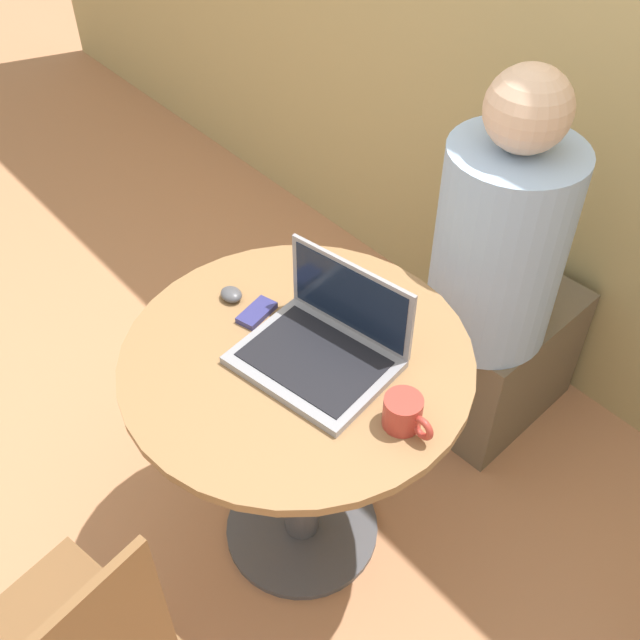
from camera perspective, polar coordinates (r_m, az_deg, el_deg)
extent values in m
plane|color=tan|center=(2.36, -1.37, -15.59)|extent=(12.00, 12.00, 0.00)
cube|color=tan|center=(2.23, 22.80, 21.43)|extent=(7.00, 0.05, 2.60)
cylinder|color=#4C4C51|center=(2.36, -1.37, -15.46)|extent=(0.46, 0.46, 0.02)
cylinder|color=#4C4C51|center=(2.05, -1.55, -10.14)|extent=(0.10, 0.10, 0.72)
cylinder|color=olive|center=(1.76, -1.78, -2.95)|extent=(0.83, 0.83, 0.02)
cube|color=gray|center=(1.72, -0.47, -3.21)|extent=(0.38, 0.32, 0.02)
cube|color=black|center=(1.71, -0.47, -2.95)|extent=(0.33, 0.26, 0.00)
cube|color=gray|center=(1.72, 2.36, 1.76)|extent=(0.34, 0.07, 0.20)
cube|color=#141E33|center=(1.72, 2.23, 1.66)|extent=(0.31, 0.06, 0.17)
cube|color=navy|center=(1.85, -4.84, 0.56)|extent=(0.08, 0.11, 0.02)
ellipsoid|color=#4C4C51|center=(1.89, -6.70, 2.00)|extent=(0.06, 0.05, 0.03)
cylinder|color=#B2382D|center=(1.60, 6.31, -6.96)|extent=(0.08, 0.08, 0.08)
torus|color=#B2382D|center=(1.57, 7.80, -8.16)|extent=(0.06, 0.02, 0.06)
cylinder|color=brown|center=(2.11, -17.31, -19.33)|extent=(0.04, 0.04, 0.43)
cube|color=brown|center=(2.56, 13.25, -2.73)|extent=(0.37, 0.53, 0.46)
cylinder|color=#9EBCE5|center=(2.12, 13.51, 5.46)|extent=(0.36, 0.36, 0.61)
sphere|color=beige|center=(1.90, 15.59, 15.22)|extent=(0.22, 0.22, 0.22)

